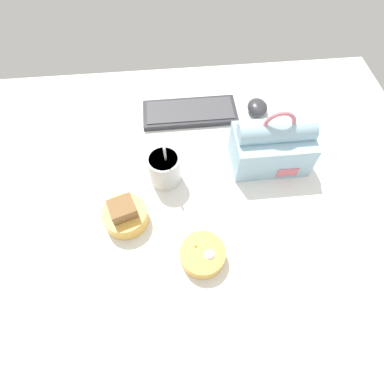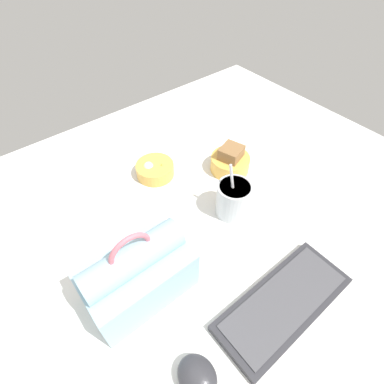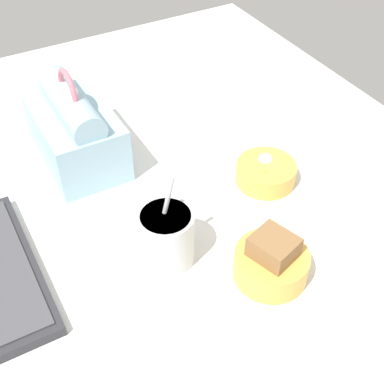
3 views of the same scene
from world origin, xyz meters
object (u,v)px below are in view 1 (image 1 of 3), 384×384
object	(u,v)px
bento_bowl_sandwich	(125,215)
computer_mouse	(257,107)
keyboard	(190,112)
soup_cup	(164,169)
lunch_bag	(272,146)
bento_bowl_snacks	(202,254)

from	to	relation	value
bento_bowl_sandwich	computer_mouse	bearing A→B (deg)	40.46
keyboard	bento_bowl_sandwich	distance (cm)	41.94
soup_cup	computer_mouse	distance (cm)	39.42
lunch_bag	bento_bowl_sandwich	xyz separation A→B (cm)	(-40.83, -15.53, -3.88)
bento_bowl_sandwich	bento_bowl_snacks	distance (cm)	21.89
bento_bowl_snacks	computer_mouse	size ratio (longest dim) A/B	1.43
bento_bowl_sandwich	lunch_bag	bearing A→B (deg)	20.82
soup_cup	computer_mouse	bearing A→B (deg)	37.22
lunch_bag	keyboard	bearing A→B (deg)	134.38
bento_bowl_sandwich	keyboard	bearing A→B (deg)	61.44
lunch_bag	bento_bowl_sandwich	distance (cm)	43.86
lunch_bag	computer_mouse	bearing A→B (deg)	86.46
soup_cup	bento_bowl_sandwich	world-z (taller)	soup_cup
keyboard	bento_bowl_snacks	size ratio (longest dim) A/B	2.77
computer_mouse	soup_cup	bearing A→B (deg)	-142.78
keyboard	computer_mouse	size ratio (longest dim) A/B	3.96
lunch_bag	computer_mouse	xyz separation A→B (cm)	(1.26, 20.37, -4.93)
lunch_bag	soup_cup	world-z (taller)	lunch_bag
lunch_bag	computer_mouse	distance (cm)	20.99
bento_bowl_snacks	soup_cup	bearing A→B (deg)	107.47
bento_bowl_snacks	computer_mouse	world-z (taller)	bento_bowl_snacks
keyboard	computer_mouse	distance (cm)	22.10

